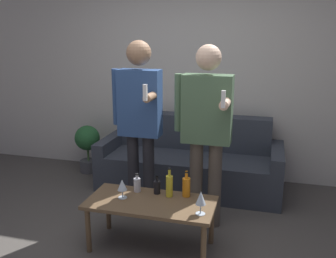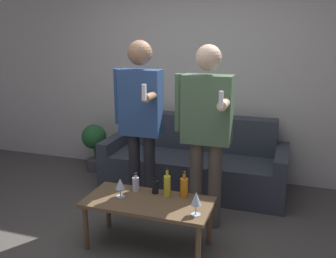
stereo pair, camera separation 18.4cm
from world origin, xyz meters
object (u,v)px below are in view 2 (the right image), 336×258
at_px(coffee_table, 148,206).
at_px(bottle_orange, 136,184).
at_px(person_standing_left, 140,115).
at_px(person_standing_right, 206,124).
at_px(couch, 194,163).

distance_m(coffee_table, bottle_orange, 0.27).
distance_m(bottle_orange, person_standing_left, 0.68).
distance_m(bottle_orange, person_standing_right, 0.83).
height_order(couch, person_standing_left, person_standing_left).
bearing_deg(bottle_orange, person_standing_left, 105.43).
height_order(couch, person_standing_right, person_standing_right).
bearing_deg(couch, bottle_orange, -100.27).
relative_size(couch, coffee_table, 1.96).
bearing_deg(bottle_orange, coffee_table, -41.80).
xyz_separation_m(coffee_table, bottle_orange, (-0.18, 0.16, 0.12)).
relative_size(person_standing_left, person_standing_right, 1.02).
bearing_deg(coffee_table, couch, 88.11).
xyz_separation_m(person_standing_left, person_standing_right, (0.65, -0.02, -0.04)).
xyz_separation_m(couch, person_standing_left, (-0.33, -0.84, 0.75)).
bearing_deg(person_standing_left, person_standing_right, -1.41).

